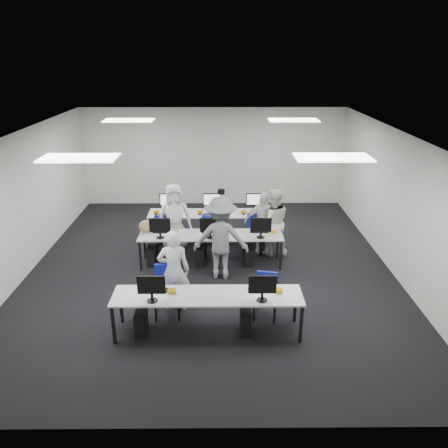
{
  "coord_description": "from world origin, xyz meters",
  "views": [
    {
      "loc": [
        0.23,
        -8.77,
        4.55
      ],
      "look_at": [
        0.3,
        0.16,
        1.0
      ],
      "focal_mm": 35.0,
      "sensor_mm": 36.0,
      "label": 1
    }
  ],
  "objects_px": {
    "student_0": "(174,271)",
    "chair_2": "(165,242)",
    "desk_front": "(208,298)",
    "chair_6": "(214,238)",
    "chair_7": "(258,236)",
    "photographer": "(221,238)",
    "student_1": "(273,222)",
    "desk_mid": "(211,237)",
    "chair_1": "(266,303)",
    "chair_4": "(254,241)",
    "student_2": "(175,218)",
    "student_3": "(263,223)",
    "chair_3": "(214,244)",
    "chair_0": "(168,300)",
    "chair_5": "(163,239)"
  },
  "relations": [
    {
      "from": "student_0",
      "to": "chair_2",
      "type": "bearing_deg",
      "value": -80.91
    },
    {
      "from": "desk_front",
      "to": "chair_6",
      "type": "xyz_separation_m",
      "value": [
        0.05,
        3.38,
        -0.38
      ]
    },
    {
      "from": "chair_6",
      "to": "chair_7",
      "type": "relative_size",
      "value": 1.01
    },
    {
      "from": "chair_6",
      "to": "chair_7",
      "type": "xyz_separation_m",
      "value": [
        1.1,
        0.13,
        -0.0
      ]
    },
    {
      "from": "student_0",
      "to": "photographer",
      "type": "distance_m",
      "value": 1.54
    },
    {
      "from": "chair_2",
      "to": "student_1",
      "type": "bearing_deg",
      "value": -12.91
    },
    {
      "from": "desk_mid",
      "to": "chair_6",
      "type": "relative_size",
      "value": 3.32
    },
    {
      "from": "chair_1",
      "to": "chair_6",
      "type": "bearing_deg",
      "value": 120.99
    },
    {
      "from": "chair_4",
      "to": "chair_7",
      "type": "height_order",
      "value": "chair_7"
    },
    {
      "from": "desk_front",
      "to": "chair_6",
      "type": "height_order",
      "value": "chair_6"
    },
    {
      "from": "student_2",
      "to": "desk_mid",
      "type": "bearing_deg",
      "value": -50.74
    },
    {
      "from": "chair_7",
      "to": "photographer",
      "type": "relative_size",
      "value": 0.53
    },
    {
      "from": "student_3",
      "to": "student_1",
      "type": "bearing_deg",
      "value": -28.93
    },
    {
      "from": "chair_3",
      "to": "photographer",
      "type": "xyz_separation_m",
      "value": [
        0.17,
        -1.11,
        0.63
      ]
    },
    {
      "from": "chair_0",
      "to": "chair_7",
      "type": "bearing_deg",
      "value": 53.46
    },
    {
      "from": "chair_1",
      "to": "student_1",
      "type": "xyz_separation_m",
      "value": [
        0.41,
        2.66,
        0.55
      ]
    },
    {
      "from": "chair_0",
      "to": "chair_1",
      "type": "height_order",
      "value": "chair_0"
    },
    {
      "from": "chair_2",
      "to": "chair_3",
      "type": "relative_size",
      "value": 1.07
    },
    {
      "from": "photographer",
      "to": "student_0",
      "type": "bearing_deg",
      "value": 60.0
    },
    {
      "from": "chair_3",
      "to": "chair_5",
      "type": "bearing_deg",
      "value": 167.85
    },
    {
      "from": "desk_front",
      "to": "chair_3",
      "type": "height_order",
      "value": "chair_3"
    },
    {
      "from": "chair_5",
      "to": "student_0",
      "type": "xyz_separation_m",
      "value": [
        0.54,
        -2.66,
        0.53
      ]
    },
    {
      "from": "student_0",
      "to": "photographer",
      "type": "bearing_deg",
      "value": -126.02
    },
    {
      "from": "chair_6",
      "to": "student_0",
      "type": "bearing_deg",
      "value": -89.62
    },
    {
      "from": "chair_1",
      "to": "chair_4",
      "type": "distance_m",
      "value": 2.78
    },
    {
      "from": "chair_5",
      "to": "student_2",
      "type": "bearing_deg",
      "value": 9.48
    },
    {
      "from": "student_0",
      "to": "chair_5",
      "type": "bearing_deg",
      "value": -80.33
    },
    {
      "from": "chair_2",
      "to": "student_2",
      "type": "height_order",
      "value": "student_2"
    },
    {
      "from": "student_2",
      "to": "student_3",
      "type": "height_order",
      "value": "student_2"
    },
    {
      "from": "student_3",
      "to": "photographer",
      "type": "bearing_deg",
      "value": -127.42
    },
    {
      "from": "chair_3",
      "to": "desk_front",
      "type": "bearing_deg",
      "value": -90.44
    },
    {
      "from": "student_1",
      "to": "student_3",
      "type": "height_order",
      "value": "student_1"
    },
    {
      "from": "chair_5",
      "to": "photographer",
      "type": "bearing_deg",
      "value": -30.81
    },
    {
      "from": "chair_0",
      "to": "student_0",
      "type": "xyz_separation_m",
      "value": [
        0.12,
        0.17,
        0.51
      ]
    },
    {
      "from": "chair_0",
      "to": "student_0",
      "type": "height_order",
      "value": "student_0"
    },
    {
      "from": "chair_2",
      "to": "chair_4",
      "type": "height_order",
      "value": "chair_2"
    },
    {
      "from": "chair_2",
      "to": "chair_3",
      "type": "bearing_deg",
      "value": -15.62
    },
    {
      "from": "chair_6",
      "to": "student_1",
      "type": "height_order",
      "value": "student_1"
    },
    {
      "from": "chair_0",
      "to": "chair_1",
      "type": "xyz_separation_m",
      "value": [
        1.8,
        -0.08,
        -0.04
      ]
    },
    {
      "from": "desk_mid",
      "to": "student_3",
      "type": "relative_size",
      "value": 2.13
    },
    {
      "from": "photographer",
      "to": "chair_1",
      "type": "bearing_deg",
      "value": 122.34
    },
    {
      "from": "chair_5",
      "to": "chair_0",
      "type": "bearing_deg",
      "value": -67.63
    },
    {
      "from": "chair_2",
      "to": "chair_4",
      "type": "relative_size",
      "value": 1.01
    },
    {
      "from": "chair_5",
      "to": "desk_mid",
      "type": "bearing_deg",
      "value": -19.91
    },
    {
      "from": "chair_7",
      "to": "student_0",
      "type": "xyz_separation_m",
      "value": [
        -1.78,
        -2.78,
        0.5
      ]
    },
    {
      "from": "chair_2",
      "to": "photographer",
      "type": "relative_size",
      "value": 0.5
    },
    {
      "from": "chair_5",
      "to": "photographer",
      "type": "relative_size",
      "value": 0.48
    },
    {
      "from": "chair_3",
      "to": "chair_4",
      "type": "xyz_separation_m",
      "value": [
        0.97,
        0.15,
        0.02
      ]
    },
    {
      "from": "student_1",
      "to": "desk_mid",
      "type": "bearing_deg",
      "value": 13.81
    },
    {
      "from": "chair_4",
      "to": "photographer",
      "type": "distance_m",
      "value": 1.62
    }
  ]
}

